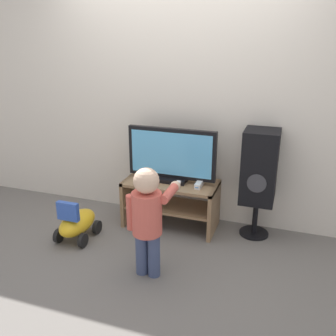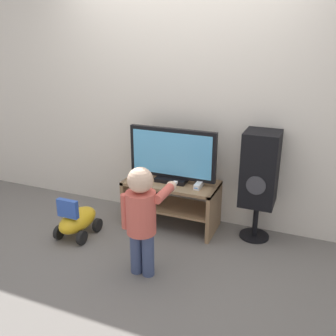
{
  "view_description": "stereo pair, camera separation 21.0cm",
  "coord_description": "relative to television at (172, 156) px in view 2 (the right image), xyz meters",
  "views": [
    {
      "loc": [
        1.09,
        -3.06,
        1.88
      ],
      "look_at": [
        0.0,
        0.13,
        0.66
      ],
      "focal_mm": 40.0,
      "sensor_mm": 36.0,
      "label": 1
    },
    {
      "loc": [
        1.29,
        -2.98,
        1.88
      ],
      "look_at": [
        0.0,
        0.13,
        0.66
      ],
      "focal_mm": 40.0,
      "sensor_mm": 36.0,
      "label": 2
    }
  ],
  "objects": [
    {
      "name": "ride_on_toy",
      "position": [
        -0.77,
        -0.56,
        -0.58
      ],
      "size": [
        0.3,
        0.49,
        0.43
      ],
      "color": "gold",
      "rests_on": "ground_plane"
    },
    {
      "name": "speaker_tower",
      "position": [
        0.84,
        0.07,
        -0.06
      ],
      "size": [
        0.32,
        0.34,
        1.06
      ],
      "color": "black",
      "rests_on": "ground_plane"
    },
    {
      "name": "wall_back",
      "position": [
        0.0,
        0.28,
        0.55
      ],
      "size": [
        10.0,
        0.06,
        2.6
      ],
      "color": "silver",
      "rests_on": "ground_plane"
    },
    {
      "name": "television",
      "position": [
        0.0,
        0.0,
        0.0
      ],
      "size": [
        0.88,
        0.2,
        0.54
      ],
      "color": "black",
      "rests_on": "tv_stand"
    },
    {
      "name": "ground_plane",
      "position": [
        0.0,
        -0.24,
        -0.75
      ],
      "size": [
        16.0,
        16.0,
        0.0
      ],
      "primitive_type": "plane",
      "color": "slate"
    },
    {
      "name": "tv_stand",
      "position": [
        0.0,
        -0.02,
        -0.43
      ],
      "size": [
        0.93,
        0.44,
        0.48
      ],
      "color": "#93704C",
      "rests_on": "ground_plane"
    },
    {
      "name": "game_console",
      "position": [
        0.3,
        -0.06,
        -0.24
      ],
      "size": [
        0.06,
        0.18,
        0.05
      ],
      "color": "white",
      "rests_on": "tv_stand"
    },
    {
      "name": "child",
      "position": [
        0.09,
        -0.87,
        -0.2
      ],
      "size": [
        0.35,
        0.52,
        0.93
      ],
      "color": "#3F4C72",
      "rests_on": "ground_plane"
    },
    {
      "name": "remote_primary",
      "position": [
        -0.26,
        -0.1,
        -0.25
      ],
      "size": [
        0.1,
        0.13,
        0.03
      ],
      "color": "white",
      "rests_on": "tv_stand"
    }
  ]
}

